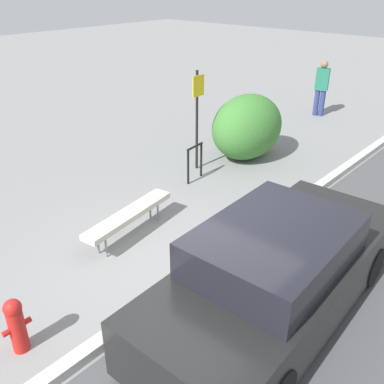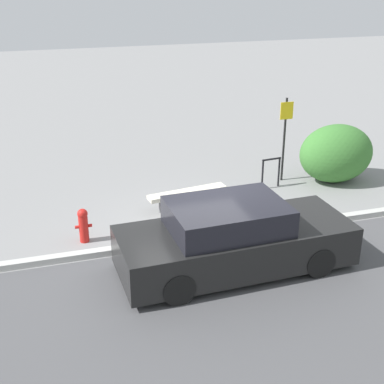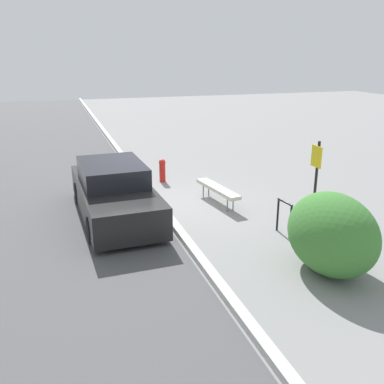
# 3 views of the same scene
# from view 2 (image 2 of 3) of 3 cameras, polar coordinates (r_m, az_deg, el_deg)

# --- Properties ---
(ground_plane) EXTENTS (60.00, 60.00, 0.00)m
(ground_plane) POSITION_cam_2_polar(r_m,az_deg,el_deg) (11.57, 0.66, -5.25)
(ground_plane) COLOR gray
(curb) EXTENTS (60.00, 0.20, 0.13)m
(curb) POSITION_cam_2_polar(r_m,az_deg,el_deg) (11.54, 0.66, -4.96)
(curb) COLOR #B7B7B2
(curb) RESTS_ON ground_plane
(bench) EXTENTS (2.00, 0.61, 0.49)m
(bench) POSITION_cam_2_polar(r_m,az_deg,el_deg) (12.87, -0.49, -0.09)
(bench) COLOR gray
(bench) RESTS_ON ground_plane
(bike_rack) EXTENTS (0.55, 0.11, 0.83)m
(bike_rack) POSITION_cam_2_polar(r_m,az_deg,el_deg) (14.27, 8.42, 2.36)
(bike_rack) COLOR black
(bike_rack) RESTS_ON ground_plane
(sign_post) EXTENTS (0.36, 0.08, 2.30)m
(sign_post) POSITION_cam_2_polar(r_m,az_deg,el_deg) (14.55, 9.87, 6.34)
(sign_post) COLOR black
(sign_post) RESTS_ON ground_plane
(fire_hydrant) EXTENTS (0.36, 0.22, 0.77)m
(fire_hydrant) POSITION_cam_2_polar(r_m,az_deg,el_deg) (11.61, -11.51, -3.39)
(fire_hydrant) COLOR red
(fire_hydrant) RESTS_ON ground_plane
(shrub_hedge) EXTENTS (2.06, 1.50, 1.59)m
(shrub_hedge) POSITION_cam_2_polar(r_m,az_deg,el_deg) (14.98, 15.12, 3.99)
(shrub_hedge) COLOR #3D7A33
(shrub_hedge) RESTS_ON ground_plane
(parked_car_near) EXTENTS (4.57, 1.87, 1.40)m
(parked_car_near) POSITION_cam_2_polar(r_m,az_deg,el_deg) (10.32, 4.44, -5.03)
(parked_car_near) COLOR black
(parked_car_near) RESTS_ON ground_plane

